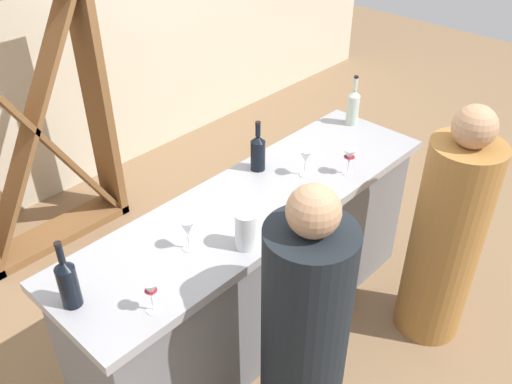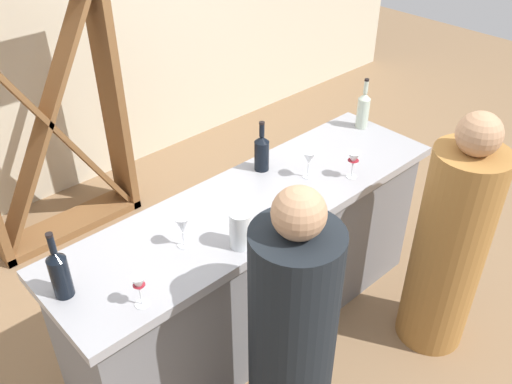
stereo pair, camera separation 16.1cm
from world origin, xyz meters
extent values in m
plane|color=#846647|center=(0.00, 0.00, 0.00)|extent=(12.00, 12.00, 0.00)
cube|color=beige|center=(0.00, 2.20, 1.40)|extent=(8.00, 0.10, 2.80)
cube|color=slate|center=(0.00, 0.00, 0.44)|extent=(2.21, 0.56, 0.89)
cube|color=#99999E|center=(0.00, 0.00, 0.91)|extent=(2.29, 0.64, 0.05)
cube|color=brown|center=(0.12, 1.65, 0.91)|extent=(0.06, 0.28, 1.81)
cube|color=brown|center=(-0.39, 1.65, 0.03)|extent=(1.07, 0.28, 0.06)
cube|color=brown|center=(-0.39, 1.65, 0.91)|extent=(0.98, 0.20, 1.71)
cube|color=brown|center=(-0.39, 1.65, 0.91)|extent=(0.98, 0.20, 1.71)
cylinder|color=black|center=(-1.05, 0.05, 1.03)|extent=(0.08, 0.08, 0.19)
cone|color=black|center=(-1.05, 0.05, 1.15)|extent=(0.08, 0.08, 0.04)
cylinder|color=black|center=(-1.05, 0.05, 1.21)|extent=(0.03, 0.03, 0.08)
cylinder|color=black|center=(-1.05, 0.05, 1.26)|extent=(0.03, 0.03, 0.01)
cylinder|color=black|center=(0.23, 0.20, 1.02)|extent=(0.08, 0.08, 0.18)
cone|color=black|center=(0.23, 0.20, 1.13)|extent=(0.08, 0.08, 0.03)
cylinder|color=black|center=(0.23, 0.20, 1.18)|extent=(0.03, 0.03, 0.07)
cylinder|color=black|center=(0.23, 0.20, 1.23)|extent=(0.03, 0.03, 0.01)
cylinder|color=#B7C6B2|center=(1.04, 0.13, 1.03)|extent=(0.08, 0.08, 0.20)
cone|color=#B7C6B2|center=(1.04, 0.13, 1.15)|extent=(0.08, 0.08, 0.04)
cylinder|color=#B7C6B2|center=(1.04, 0.13, 1.21)|extent=(0.03, 0.03, 0.08)
cylinder|color=black|center=(1.04, 0.13, 1.26)|extent=(0.03, 0.03, 0.01)
cylinder|color=white|center=(-0.84, -0.22, 0.94)|extent=(0.06, 0.06, 0.00)
cylinder|color=white|center=(-0.84, -0.22, 0.98)|extent=(0.01, 0.01, 0.08)
cone|color=white|center=(-0.84, -0.22, 1.05)|extent=(0.06, 0.06, 0.07)
cone|color=maroon|center=(-0.84, -0.22, 1.03)|extent=(0.05, 0.05, 0.03)
cylinder|color=white|center=(0.54, -0.20, 0.94)|extent=(0.06, 0.06, 0.00)
cylinder|color=white|center=(0.54, -0.20, 0.98)|extent=(0.01, 0.01, 0.08)
cone|color=white|center=(0.54, -0.20, 1.06)|extent=(0.07, 0.07, 0.07)
cone|color=maroon|center=(0.54, -0.20, 1.03)|extent=(0.06, 0.06, 0.02)
cylinder|color=white|center=(-0.49, -0.04, 0.94)|extent=(0.06, 0.06, 0.00)
cylinder|color=white|center=(-0.49, -0.04, 0.98)|extent=(0.01, 0.01, 0.07)
cone|color=white|center=(-0.49, -0.04, 1.06)|extent=(0.07, 0.07, 0.09)
cylinder|color=white|center=(0.36, -0.03, 0.94)|extent=(0.06, 0.06, 0.00)
cylinder|color=white|center=(0.36, -0.03, 0.98)|extent=(0.01, 0.01, 0.08)
cone|color=white|center=(0.36, -0.03, 1.06)|extent=(0.08, 0.08, 0.08)
cylinder|color=silver|center=(-0.30, -0.22, 1.03)|extent=(0.10, 0.10, 0.19)
cylinder|color=#9E6B33|center=(0.72, -0.76, 0.63)|extent=(0.42, 0.42, 1.26)
sphere|color=tan|center=(0.72, -0.76, 1.36)|extent=(0.22, 0.22, 0.22)
cylinder|color=black|center=(-0.41, -0.67, 0.67)|extent=(0.42, 0.42, 1.34)
sphere|color=tan|center=(-0.41, -0.67, 1.43)|extent=(0.20, 0.20, 0.20)
camera|label=1|loc=(-1.69, -1.59, 2.61)|focal=38.60mm
camera|label=2|loc=(-1.58, -1.71, 2.61)|focal=38.60mm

